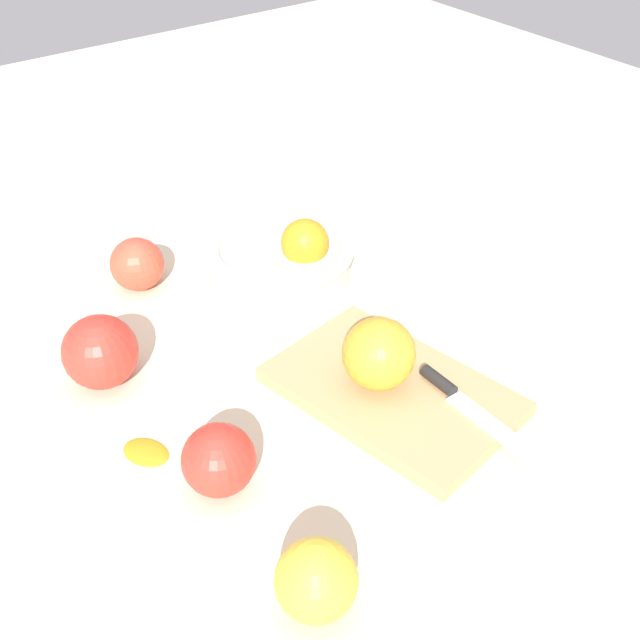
{
  "coord_description": "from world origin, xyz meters",
  "views": [
    {
      "loc": [
        0.58,
        -0.35,
        0.59
      ],
      "look_at": [
        -0.02,
        0.09,
        0.04
      ],
      "focal_mm": 45.03,
      "sensor_mm": 36.0,
      "label": 1
    }
  ],
  "objects_px": {
    "apple_front_left": "(100,352)",
    "apple_mid_left": "(137,264)",
    "bowl": "(282,257)",
    "knife": "(460,399)",
    "orange_on_board": "(379,354)",
    "cutting_board": "(392,391)",
    "apple_front_right": "(219,460)",
    "apple_front_right_2": "(316,580)"
  },
  "relations": [
    {
      "from": "orange_on_board",
      "to": "apple_front_left",
      "type": "xyz_separation_m",
      "value": [
        -0.2,
        -0.23,
        -0.02
      ]
    },
    {
      "from": "knife",
      "to": "apple_mid_left",
      "type": "bearing_deg",
      "value": -158.98
    },
    {
      "from": "bowl",
      "to": "apple_mid_left",
      "type": "height_order",
      "value": "bowl"
    },
    {
      "from": "bowl",
      "to": "apple_front_right_2",
      "type": "bearing_deg",
      "value": -31.28
    },
    {
      "from": "apple_front_left",
      "to": "apple_front_right_2",
      "type": "relative_size",
      "value": 1.2
    },
    {
      "from": "apple_front_left",
      "to": "apple_mid_left",
      "type": "bearing_deg",
      "value": 141.86
    },
    {
      "from": "cutting_board",
      "to": "knife",
      "type": "distance_m",
      "value": 0.08
    },
    {
      "from": "apple_front_left",
      "to": "apple_front_right",
      "type": "bearing_deg",
      "value": 6.53
    },
    {
      "from": "bowl",
      "to": "cutting_board",
      "type": "distance_m",
      "value": 0.27
    },
    {
      "from": "apple_front_left",
      "to": "apple_front_right",
      "type": "height_order",
      "value": "apple_front_left"
    },
    {
      "from": "apple_mid_left",
      "to": "bowl",
      "type": "bearing_deg",
      "value": 59.78
    },
    {
      "from": "apple_front_right",
      "to": "apple_front_right_2",
      "type": "distance_m",
      "value": 0.16
    },
    {
      "from": "cutting_board",
      "to": "apple_front_right",
      "type": "bearing_deg",
      "value": -90.64
    },
    {
      "from": "orange_on_board",
      "to": "apple_front_left",
      "type": "bearing_deg",
      "value": -130.92
    },
    {
      "from": "orange_on_board",
      "to": "knife",
      "type": "height_order",
      "value": "orange_on_board"
    },
    {
      "from": "apple_mid_left",
      "to": "cutting_board",
      "type": "bearing_deg",
      "value": 18.94
    },
    {
      "from": "knife",
      "to": "apple_front_left",
      "type": "distance_m",
      "value": 0.39
    },
    {
      "from": "bowl",
      "to": "orange_on_board",
      "type": "relative_size",
      "value": 2.47
    },
    {
      "from": "orange_on_board",
      "to": "apple_front_right",
      "type": "xyz_separation_m",
      "value": [
        0.01,
        -0.2,
        -0.02
      ]
    },
    {
      "from": "cutting_board",
      "to": "apple_mid_left",
      "type": "bearing_deg",
      "value": -161.06
    },
    {
      "from": "apple_front_right",
      "to": "apple_mid_left",
      "type": "bearing_deg",
      "value": 165.61
    },
    {
      "from": "orange_on_board",
      "to": "apple_front_right",
      "type": "relative_size",
      "value": 1.11
    },
    {
      "from": "knife",
      "to": "apple_front_right_2",
      "type": "height_order",
      "value": "apple_front_right_2"
    },
    {
      "from": "bowl",
      "to": "cutting_board",
      "type": "bearing_deg",
      "value": -8.17
    },
    {
      "from": "bowl",
      "to": "knife",
      "type": "xyz_separation_m",
      "value": [
        0.33,
        0.0,
        -0.01
      ]
    },
    {
      "from": "bowl",
      "to": "apple_front_right",
      "type": "distance_m",
      "value": 0.36
    },
    {
      "from": "orange_on_board",
      "to": "knife",
      "type": "bearing_deg",
      "value": 32.6
    },
    {
      "from": "apple_front_right",
      "to": "apple_front_right_2",
      "type": "bearing_deg",
      "value": -1.49
    },
    {
      "from": "knife",
      "to": "orange_on_board",
      "type": "bearing_deg",
      "value": -147.4
    },
    {
      "from": "cutting_board",
      "to": "orange_on_board",
      "type": "relative_size",
      "value": 3.26
    },
    {
      "from": "orange_on_board",
      "to": "apple_front_right_2",
      "type": "bearing_deg",
      "value": -50.61
    },
    {
      "from": "bowl",
      "to": "apple_front_left",
      "type": "xyz_separation_m",
      "value": [
        0.05,
        -0.28,
        0.01
      ]
    },
    {
      "from": "orange_on_board",
      "to": "apple_front_right",
      "type": "bearing_deg",
      "value": -86.82
    },
    {
      "from": "apple_front_left",
      "to": "apple_mid_left",
      "type": "distance_m",
      "value": 0.19
    },
    {
      "from": "apple_mid_left",
      "to": "apple_front_right",
      "type": "xyz_separation_m",
      "value": [
        0.36,
        -0.09,
        0.0
      ]
    },
    {
      "from": "apple_mid_left",
      "to": "apple_front_right_2",
      "type": "height_order",
      "value": "same"
    },
    {
      "from": "cutting_board",
      "to": "apple_mid_left",
      "type": "relative_size",
      "value": 3.73
    },
    {
      "from": "apple_front_right",
      "to": "cutting_board",
      "type": "bearing_deg",
      "value": 89.36
    },
    {
      "from": "bowl",
      "to": "knife",
      "type": "height_order",
      "value": "bowl"
    },
    {
      "from": "knife",
      "to": "apple_front_right",
      "type": "distance_m",
      "value": 0.26
    },
    {
      "from": "cutting_board",
      "to": "apple_front_right_2",
      "type": "distance_m",
      "value": 0.27
    },
    {
      "from": "cutting_board",
      "to": "apple_front_right_2",
      "type": "xyz_separation_m",
      "value": [
        0.16,
        -0.22,
        0.03
      ]
    }
  ]
}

